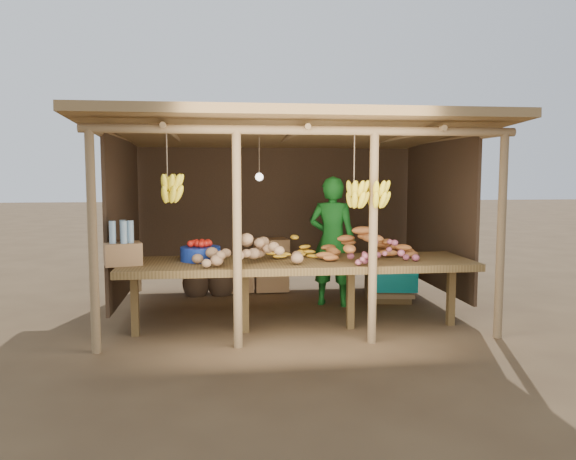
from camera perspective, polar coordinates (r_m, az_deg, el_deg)
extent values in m
plane|color=brown|center=(7.37, 0.00, -8.15)|extent=(60.00, 60.00, 0.00)
cylinder|color=#91714A|center=(5.77, -19.22, -1.22)|extent=(0.09, 0.09, 2.20)
cylinder|color=#91714A|center=(6.38, 20.83, -0.64)|extent=(0.09, 0.09, 2.20)
cylinder|color=#91714A|center=(8.71, -15.10, 1.13)|extent=(0.09, 0.09, 2.20)
cylinder|color=#91714A|center=(9.13, 12.01, 1.40)|extent=(0.09, 0.09, 2.20)
cylinder|color=#91714A|center=(5.64, -5.18, -1.07)|extent=(0.09, 0.09, 2.20)
cylinder|color=#91714A|center=(5.86, 8.64, -0.87)|extent=(0.09, 0.09, 2.20)
cylinder|color=#91714A|center=(5.69, 1.89, 10.10)|extent=(4.40, 0.09, 0.09)
cylinder|color=#91714A|center=(8.66, -1.24, 8.58)|extent=(4.40, 0.09, 0.09)
cube|color=#9C7849|center=(7.18, 0.00, 9.90)|extent=(4.70, 3.50, 0.28)
cube|color=#412E1E|center=(8.64, -1.21, 2.02)|extent=(4.20, 0.04, 1.98)
cube|color=#412E1E|center=(7.42, -16.35, 1.19)|extent=(0.04, 2.40, 1.98)
cube|color=#412E1E|center=(7.90, 14.97, 1.48)|extent=(0.04, 2.40, 1.98)
cube|color=brown|center=(6.29, 1.07, -3.48)|extent=(3.90, 1.05, 0.08)
cube|color=brown|center=(6.38, -15.30, -7.22)|extent=(0.08, 0.08, 0.72)
cube|color=brown|center=(6.32, -4.38, -7.16)|extent=(0.08, 0.08, 0.72)
cube|color=brown|center=(6.48, 6.36, -6.84)|extent=(0.08, 0.08, 0.72)
cube|color=brown|center=(6.86, 16.22, -6.35)|extent=(0.08, 0.08, 0.72)
cylinder|color=navy|center=(6.35, -8.89, -2.39)|extent=(0.44, 0.44, 0.16)
cube|color=#9D7146|center=(6.23, -16.43, -2.32)|extent=(0.44, 0.38, 0.24)
imported|color=#186C1F|center=(7.54, 4.52, -1.15)|extent=(0.75, 0.64, 1.74)
cube|color=brown|center=(7.99, 10.08, -5.15)|extent=(0.66, 0.58, 0.55)
cube|color=#0C8B89|center=(7.94, 10.12, -3.02)|extent=(0.73, 0.66, 0.05)
cube|color=#9D7146|center=(8.48, -1.69, -4.84)|extent=(0.51, 0.42, 0.39)
cube|color=#9D7146|center=(8.42, -1.70, -2.23)|extent=(0.51, 0.42, 0.39)
cube|color=#9D7146|center=(8.45, -5.33, -4.90)|extent=(0.51, 0.42, 0.39)
ellipsoid|color=#412E1E|center=(8.30, -9.32, -5.02)|extent=(0.40, 0.40, 0.53)
ellipsoid|color=#412E1E|center=(8.29, -6.83, -4.99)|extent=(0.40, 0.40, 0.53)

